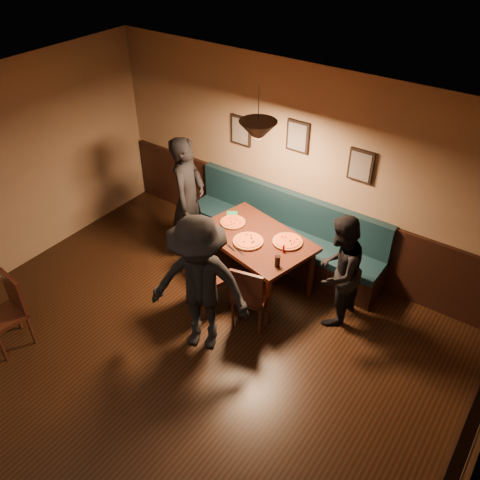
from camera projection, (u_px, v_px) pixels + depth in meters
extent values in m
plane|color=black|center=(121.00, 413.00, 5.28)|extent=(7.00, 7.00, 0.00)
plane|color=silver|center=(66.00, 181.00, 3.63)|extent=(7.00, 7.00, 0.00)
plane|color=#8C704F|center=(297.00, 167.00, 6.76)|extent=(6.00, 0.00, 6.00)
cube|color=black|center=(292.00, 223.00, 7.27)|extent=(5.88, 0.06, 1.00)
cube|color=black|center=(456.00, 448.00, 3.34)|extent=(0.06, 2.56, 1.86)
plane|color=black|center=(451.00, 445.00, 3.36)|extent=(0.00, 2.40, 2.40)
cube|color=black|center=(241.00, 131.00, 6.98)|extent=(0.32, 0.04, 0.42)
cube|color=black|center=(298.00, 136.00, 6.47)|extent=(0.32, 0.04, 0.42)
cube|color=black|center=(361.00, 166.00, 6.14)|extent=(0.32, 0.04, 0.42)
cone|color=black|center=(258.00, 132.00, 5.63)|extent=(0.44, 0.44, 0.25)
cube|color=black|center=(255.00, 261.00, 6.73)|extent=(1.65, 1.25, 0.79)
imported|color=black|center=(188.00, 198.00, 7.02)|extent=(0.62, 0.77, 1.84)
imported|color=black|center=(338.00, 271.00, 5.99)|extent=(0.58, 0.74, 1.50)
imported|color=black|center=(199.00, 286.00, 5.57)|extent=(1.31, 1.03, 1.78)
cylinder|color=gold|center=(233.00, 222.00, 6.74)|extent=(0.37, 0.37, 0.04)
cylinder|color=#C48624|center=(248.00, 241.00, 6.38)|extent=(0.44, 0.44, 0.04)
cylinder|color=gold|center=(288.00, 242.00, 6.38)|extent=(0.49, 0.49, 0.04)
cylinder|color=black|center=(277.00, 261.00, 5.97)|extent=(0.08, 0.08, 0.15)
cylinder|color=#9A0513|center=(284.00, 248.00, 6.20)|extent=(0.04, 0.04, 0.13)
cube|color=#1E7039|center=(232.00, 214.00, 6.93)|extent=(0.21, 0.21, 0.01)
cube|color=#1F7622|center=(208.00, 232.00, 6.58)|extent=(0.17, 0.17, 0.01)
cube|color=#B5B5BA|center=(234.00, 249.00, 6.28)|extent=(0.18, 0.09, 0.00)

